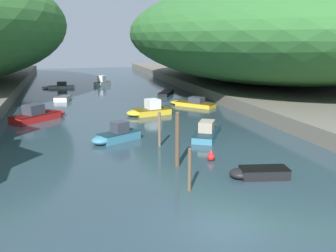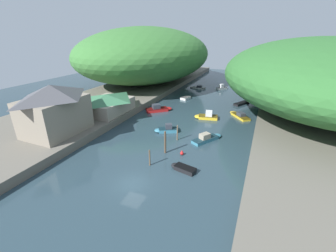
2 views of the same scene
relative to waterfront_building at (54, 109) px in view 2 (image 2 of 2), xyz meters
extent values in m
plane|color=#283D47|center=(17.96, 24.42, -5.57)|extent=(130.00, 130.00, 0.00)
cube|color=#666056|center=(-5.61, 24.42, -4.87)|extent=(22.00, 120.00, 1.40)
cube|color=#666056|center=(41.53, 24.42, -4.87)|extent=(22.00, 120.00, 1.40)
ellipsoid|color=#387033|center=(-6.71, 44.31, 4.57)|extent=(39.24, 54.94, 17.48)
ellipsoid|color=#2D662D|center=(42.63, 34.02, 3.32)|extent=(41.85, 58.59, 14.98)
cube|color=gray|center=(0.00, 0.00, -1.20)|extent=(7.21, 9.59, 5.94)
pyramid|color=#4C4C51|center=(0.00, 0.00, 2.84)|extent=(7.79, 10.35, 2.15)
cube|color=gray|center=(1.12, 11.90, -2.87)|extent=(7.74, 9.86, 2.59)
pyramid|color=#38704C|center=(1.12, 11.90, -0.96)|extent=(8.36, 10.64, 1.23)
cube|color=black|center=(26.18, 33.30, -5.31)|extent=(3.44, 4.79, 0.53)
ellipsoid|color=black|center=(27.29, 35.37, -5.31)|extent=(2.27, 2.69, 0.53)
cube|color=black|center=(26.18, 33.30, -5.03)|extent=(3.51, 4.89, 0.03)
cube|color=black|center=(22.95, -0.44, -5.27)|extent=(3.02, 1.84, 0.59)
ellipsoid|color=black|center=(21.58, -0.15, -5.27)|extent=(1.63, 1.48, 0.59)
cube|color=black|center=(22.95, -0.44, -4.96)|extent=(3.08, 1.87, 0.03)
cube|color=gold|center=(20.90, 20.09, -5.26)|extent=(4.23, 2.93, 0.61)
ellipsoid|color=gold|center=(19.01, 19.68, -5.26)|extent=(2.32, 2.41, 0.61)
cube|color=#4C3E0E|center=(20.90, 20.09, -4.94)|extent=(4.32, 2.98, 0.03)
cube|color=silver|center=(21.02, 20.12, -4.42)|extent=(1.64, 1.76, 1.07)
cube|color=teal|center=(15.82, 10.35, -5.24)|extent=(3.72, 2.98, 0.66)
ellipsoid|color=teal|center=(14.33, 9.55, -5.24)|extent=(2.19, 2.11, 0.66)
cube|color=#132A33|center=(15.82, 10.35, -4.90)|extent=(3.79, 3.04, 0.03)
cube|color=#333842|center=(15.91, 10.40, -4.46)|extent=(1.56, 1.53, 0.90)
cube|color=white|center=(18.39, 47.60, -5.25)|extent=(3.16, 3.58, 0.65)
ellipsoid|color=white|center=(19.39, 48.96, -5.25)|extent=(2.10, 2.17, 0.65)
cube|color=#525252|center=(18.39, 47.60, -4.91)|extent=(3.22, 3.65, 0.03)
cube|color=silver|center=(18.33, 47.51, -4.37)|extent=(1.51, 1.55, 1.09)
cube|color=white|center=(11.40, 45.83, -5.38)|extent=(4.36, 2.03, 0.39)
ellipsoid|color=white|center=(9.31, 46.06, -5.38)|extent=(2.26, 1.72, 0.39)
cube|color=#525252|center=(11.40, 45.83, -5.17)|extent=(4.45, 2.08, 0.03)
cube|color=#333842|center=(11.53, 45.81, -4.84)|extent=(1.59, 1.26, 0.69)
cube|color=red|center=(8.77, 20.05, -5.22)|extent=(5.00, 4.82, 0.69)
ellipsoid|color=red|center=(10.57, 21.69, -5.22)|extent=(3.13, 3.11, 0.69)
cube|color=#450A0A|center=(8.77, 20.05, -4.86)|extent=(5.10, 4.92, 0.03)
cube|color=#333842|center=(8.66, 19.95, -4.37)|extent=(2.24, 2.23, 1.02)
cube|color=gold|center=(27.19, 23.38, -5.33)|extent=(4.44, 4.86, 0.49)
ellipsoid|color=gold|center=(25.66, 25.24, -5.33)|extent=(2.84, 2.94, 0.49)
cube|color=#4C3E0E|center=(27.19, 23.38, -5.07)|extent=(4.53, 4.96, 0.03)
cube|color=#333842|center=(27.28, 23.26, -4.74)|extent=(2.04, 2.10, 0.69)
cube|color=teal|center=(23.13, 9.30, -5.30)|extent=(3.94, 5.03, 0.54)
ellipsoid|color=teal|center=(24.40, 11.39, -5.30)|extent=(2.60, 2.90, 0.54)
cube|color=#132A33|center=(23.13, 9.30, -5.01)|extent=(4.02, 5.13, 0.03)
cube|color=#9E937F|center=(23.05, 9.17, -4.58)|extent=(1.87, 2.06, 0.90)
cube|color=white|center=(11.54, 32.35, -5.28)|extent=(2.37, 3.10, 0.58)
ellipsoid|color=white|center=(11.89, 33.68, -5.28)|extent=(1.93, 1.75, 0.58)
cube|color=#525252|center=(11.54, 32.35, -4.97)|extent=(2.41, 3.16, 0.03)
cylinder|color=brown|center=(18.00, -1.05, -4.41)|extent=(0.20, 0.20, 2.32)
sphere|color=brown|center=(18.00, -1.05, -3.21)|extent=(0.18, 0.18, 0.18)
cylinder|color=#4C3D2D|center=(18.54, 2.96, -3.85)|extent=(0.31, 0.31, 3.44)
sphere|color=#4C3D2D|center=(18.54, 2.96, -2.07)|extent=(0.28, 0.28, 0.28)
cylinder|color=brown|center=(18.61, 7.83, -4.27)|extent=(0.21, 0.21, 2.60)
sphere|color=brown|center=(18.61, 7.83, -2.93)|extent=(0.19, 0.19, 0.19)
sphere|color=red|center=(21.09, 3.39, -5.30)|extent=(0.53, 0.53, 0.53)
cone|color=red|center=(21.09, 3.39, -4.90)|extent=(0.27, 0.27, 0.27)
cylinder|color=#282D3D|center=(3.27, 7.87, -3.75)|extent=(0.13, 0.13, 0.85)
cylinder|color=#282D3D|center=(3.28, 8.05, -3.75)|extent=(0.13, 0.13, 0.85)
cube|color=gold|center=(3.27, 7.96, -3.01)|extent=(0.24, 0.39, 0.62)
sphere|color=tan|center=(3.27, 7.96, -2.59)|extent=(0.22, 0.22, 0.22)
cylinder|color=#282D3D|center=(3.77, 13.26, -3.75)|extent=(0.13, 0.13, 0.85)
cylinder|color=#282D3D|center=(3.84, 13.43, -3.75)|extent=(0.13, 0.13, 0.85)
cube|color=navy|center=(3.80, 13.34, -3.01)|extent=(0.34, 0.43, 0.62)
sphere|color=#9E7051|center=(3.80, 13.34, -2.59)|extent=(0.22, 0.22, 0.22)
camera|label=1|loc=(11.65, -19.25, 2.61)|focal=40.00mm
camera|label=2|loc=(30.92, -24.50, 11.55)|focal=24.00mm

